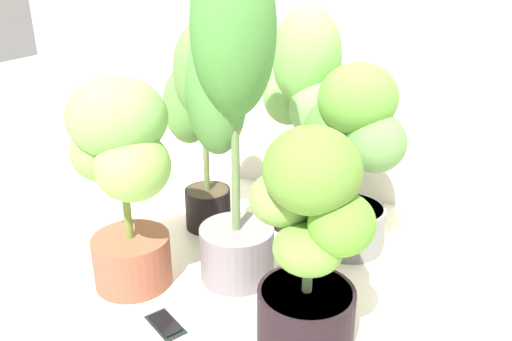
{
  "coord_description": "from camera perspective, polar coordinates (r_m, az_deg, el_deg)",
  "views": [
    {
      "loc": [
        0.64,
        -1.27,
        1.01
      ],
      "look_at": [
        -0.0,
        0.19,
        0.35
      ],
      "focal_mm": 35.93,
      "sensor_mm": 36.0,
      "label": 1
    }
  ],
  "objects": [
    {
      "name": "cell_phone",
      "position": [
        1.62,
        -10.05,
        -16.48
      ],
      "size": [
        0.16,
        0.13,
        0.01
      ],
      "rotation": [
        0.0,
        0.0,
        1.07
      ],
      "color": "black",
      "rests_on": "ground"
    },
    {
      "name": "potted_plant_front_left",
      "position": [
        1.63,
        -14.66,
        0.15
      ],
      "size": [
        0.4,
        0.37,
        0.7
      ],
      "color": "#974E39",
      "rests_on": "ground"
    },
    {
      "name": "potted_plant_back_left",
      "position": [
        1.95,
        -6.4,
        6.92
      ],
      "size": [
        0.37,
        0.31,
        0.81
      ],
      "color": "black",
      "rests_on": "ground"
    },
    {
      "name": "potted_plant_front_right",
      "position": [
        1.35,
        5.95,
        -7.42
      ],
      "size": [
        0.39,
        0.35,
        0.64
      ],
      "color": "black",
      "rests_on": "ground"
    },
    {
      "name": "potted_plant_center",
      "position": [
        1.56,
        -2.92,
        8.04
      ],
      "size": [
        0.35,
        0.32,
        1.08
      ],
      "color": "slate",
      "rests_on": "ground"
    },
    {
      "name": "potted_plant_back_right",
      "position": [
        1.84,
        10.76,
        2.53
      ],
      "size": [
        0.43,
        0.37,
        0.7
      ],
      "color": "slate",
      "rests_on": "ground"
    },
    {
      "name": "ground_plane",
      "position": [
        1.74,
        -2.53,
        -13.03
      ],
      "size": [
        8.0,
        8.0,
        0.0
      ],
      "primitive_type": "plane",
      "color": "silver",
      "rests_on": "ground"
    },
    {
      "name": "potted_plant_back_center",
      "position": [
        1.96,
        5.51,
        6.87
      ],
      "size": [
        0.41,
        0.31,
        0.87
      ],
      "color": "black",
      "rests_on": "ground"
    }
  ]
}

